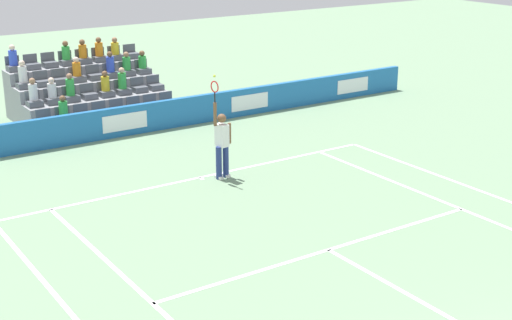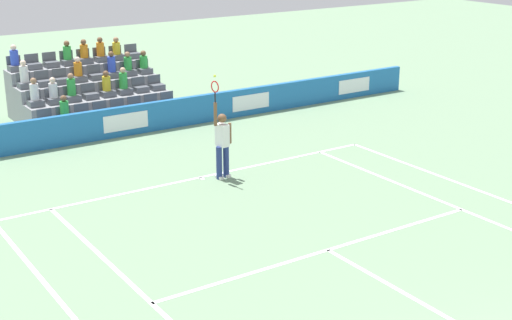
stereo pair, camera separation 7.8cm
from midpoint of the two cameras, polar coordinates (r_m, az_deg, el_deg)
The scene contains 9 objects.
line_baseline at distance 20.14m, azimuth -4.21°, elevation -1.34°, with size 10.97×0.10×0.01m, color white.
line_service at distance 15.93m, azimuth 5.66°, elevation -6.86°, with size 8.23×0.10×0.01m, color white.
line_centre_service at distance 13.89m, azimuth 14.16°, elevation -11.37°, with size 0.10×6.40×0.01m, color white.
line_singles_sideline_left at distance 13.59m, azimuth -6.97°, elevation -11.61°, with size 0.10×11.89×0.01m, color white.
line_singles_sideline_right at distance 18.35m, azimuth 16.63°, elevation -4.09°, with size 0.10×11.89×0.01m, color white.
line_centre_mark at distance 20.06m, azimuth -4.07°, elevation -1.42°, with size 0.10×0.20×0.01m, color white.
sponsor_barrier at distance 24.17m, azimuth -9.94°, elevation 2.96°, with size 23.83×0.22×0.96m.
tennis_player at distance 19.77m, azimuth -2.49°, elevation 1.34°, with size 0.53×0.39×2.85m.
stadium_stand at distance 26.75m, azimuth -12.56°, elevation 4.78°, with size 4.96×3.80×2.58m.
Camera 2 is at (9.21, 4.71, 6.74)m, focal length 52.25 mm.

